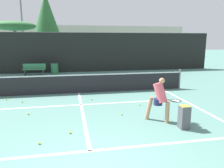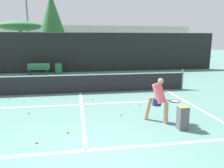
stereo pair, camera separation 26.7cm
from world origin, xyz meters
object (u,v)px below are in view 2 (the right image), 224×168
object	(u,v)px
player_practicing	(158,98)
courtside_bench	(39,69)
ball_hopper	(183,117)
trash_bin	(59,68)
parked_car	(72,61)

from	to	relation	value
player_practicing	courtside_bench	world-z (taller)	player_practicing
ball_hopper	trash_bin	world-z (taller)	trash_bin
ball_hopper	trash_bin	distance (m)	12.65
trash_bin	parked_car	xyz separation A→B (m)	(0.93, 4.36, 0.13)
ball_hopper	parked_car	distance (m)	16.58
player_practicing	ball_hopper	distance (m)	0.96
courtside_bench	parked_car	world-z (taller)	parked_car
player_practicing	courtside_bench	bearing A→B (deg)	157.34
trash_bin	player_practicing	bearing A→B (deg)	-70.28
courtside_bench	ball_hopper	bearing A→B (deg)	-57.55
courtside_bench	parked_car	size ratio (longest dim) A/B	0.39
courtside_bench	trash_bin	distance (m)	1.51
ball_hopper	courtside_bench	bearing A→B (deg)	117.26
player_practicing	courtside_bench	size ratio (longest dim) A/B	0.86
trash_bin	parked_car	world-z (taller)	parked_car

